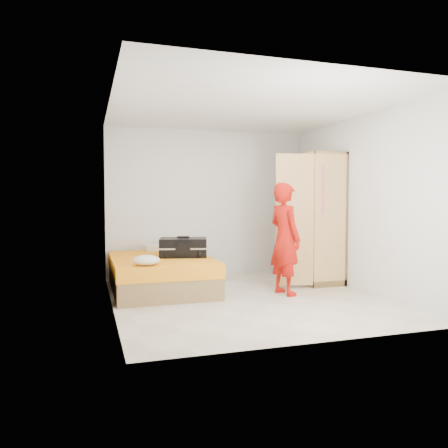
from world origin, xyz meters
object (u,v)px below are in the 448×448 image
object	(u,v)px
bed	(160,273)
person	(285,239)
suitcase	(183,247)
wardrobe	(311,221)
round_cushion	(147,260)

from	to	relation	value
bed	person	distance (m)	1.93
suitcase	wardrobe	bearing A→B (deg)	13.97
wardrobe	round_cushion	xyz separation A→B (m)	(-2.81, -0.76, -0.43)
bed	round_cushion	xyz separation A→B (m)	(-0.31, -0.80, 0.32)
suitcase	person	bearing A→B (deg)	-17.06
wardrobe	round_cushion	world-z (taller)	wardrobe
suitcase	bed	bearing A→B (deg)	-174.78
bed	suitcase	distance (m)	0.52
round_cushion	wardrobe	bearing A→B (deg)	15.23
wardrobe	person	distance (m)	1.18
suitcase	round_cushion	xyz separation A→B (m)	(-0.65, -0.75, -0.07)
wardrobe	suitcase	distance (m)	2.19
person	suitcase	world-z (taller)	person
bed	round_cushion	bearing A→B (deg)	-110.97
person	suitcase	bearing A→B (deg)	46.72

